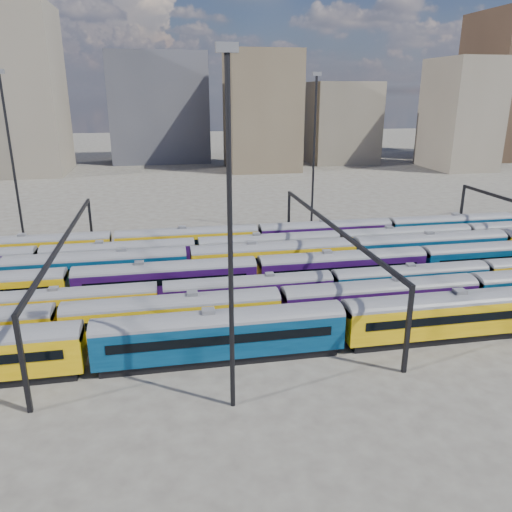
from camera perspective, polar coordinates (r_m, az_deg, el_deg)
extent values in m
plane|color=#444039|center=(59.62, -0.90, -4.14)|extent=(500.00, 500.00, 0.00)
cube|color=black|center=(45.44, -4.02, -11.26)|extent=(20.79, 2.70, 0.77)
cube|color=#042846|center=(44.50, -4.08, -9.06)|extent=(21.88, 3.17, 3.17)
cylinder|color=#4C4C51|center=(43.79, -4.12, -7.21)|extent=(21.88, 3.17, 3.17)
cube|color=black|center=(42.91, -3.83, -9.58)|extent=(19.26, 0.06, 0.82)
cube|color=black|center=(45.76, -4.33, -7.72)|extent=(19.26, 0.06, 0.82)
cube|color=slate|center=(43.44, -4.15, -6.21)|extent=(1.09, 0.98, 0.38)
cube|color=black|center=(52.55, 21.39, -8.27)|extent=(20.79, 2.70, 0.77)
cube|color=#BC8D07|center=(51.74, 21.65, -6.31)|extent=(21.88, 3.17, 3.17)
cylinder|color=#4C4C51|center=(51.13, 21.85, -4.69)|extent=(21.88, 3.17, 3.17)
cube|color=black|center=(50.38, 22.65, -6.64)|extent=(19.26, 0.06, 0.82)
cube|color=black|center=(52.82, 20.79, -5.25)|extent=(19.26, 0.06, 0.82)
cube|color=slate|center=(50.83, 21.96, -3.82)|extent=(1.09, 0.98, 0.38)
cube|color=black|center=(49.66, -9.26, -8.78)|extent=(19.43, 2.52, 0.72)
cube|color=#BC8D07|center=(48.85, -9.37, -6.86)|extent=(20.45, 2.97, 2.97)
cylinder|color=#4C4C51|center=(48.25, -9.46, -5.27)|extent=(20.45, 2.97, 2.97)
cube|color=black|center=(47.34, -9.33, -7.23)|extent=(18.00, 0.06, 0.77)
cube|color=black|center=(50.07, -9.45, -5.77)|extent=(18.00, 0.06, 0.77)
cube|color=slate|center=(47.94, -9.51, -4.40)|extent=(1.02, 0.92, 0.36)
cube|color=black|center=(54.07, 13.78, -6.75)|extent=(19.43, 2.52, 0.72)
cube|color=#1D0733|center=(53.33, 13.92, -4.95)|extent=(20.45, 2.97, 2.97)
cylinder|color=#4C4C51|center=(52.77, 14.05, -3.47)|extent=(20.45, 2.97, 2.97)
cube|color=black|center=(51.95, 14.63, -5.23)|extent=(18.00, 0.06, 0.77)
cube|color=black|center=(54.45, 13.31, -4.00)|extent=(18.00, 0.06, 0.77)
cube|color=slate|center=(52.49, 14.11, -2.67)|extent=(1.02, 0.92, 0.36)
cube|color=black|center=(55.15, -20.63, -6.97)|extent=(17.31, 2.25, 0.64)
cube|color=#BC8D07|center=(54.50, -20.82, -5.41)|extent=(18.22, 2.64, 2.64)
cylinder|color=#4C4C51|center=(54.01, -20.98, -4.12)|extent=(18.22, 2.64, 2.64)
cube|color=black|center=(53.17, -21.09, -5.67)|extent=(16.04, 0.06, 0.68)
cube|color=black|center=(55.60, -20.64, -4.56)|extent=(16.04, 0.06, 0.68)
cube|color=slate|center=(53.76, -21.07, -3.43)|extent=(0.91, 0.82, 0.32)
cube|color=black|center=(54.84, -0.83, -5.86)|extent=(17.31, 2.25, 0.64)
cube|color=#1D0733|center=(54.19, -0.84, -4.27)|extent=(18.22, 2.64, 2.64)
cylinder|color=#4C4C51|center=(53.70, -0.85, -2.97)|extent=(18.22, 2.64, 2.64)
cube|color=black|center=(52.85, -0.59, -4.51)|extent=(16.04, 0.06, 0.68)
cube|color=black|center=(55.30, -1.08, -3.44)|extent=(16.04, 0.06, 0.68)
cube|color=slate|center=(53.45, -0.85, -2.27)|extent=(0.91, 0.82, 0.32)
cube|color=black|center=(60.69, 17.01, -4.25)|extent=(17.31, 2.25, 0.64)
cube|color=#042846|center=(60.10, 17.15, -2.80)|extent=(18.22, 2.64, 2.64)
cylinder|color=#4C4C51|center=(59.65, 17.27, -1.62)|extent=(18.22, 2.64, 2.64)
cube|color=black|center=(58.89, 17.77, -2.97)|extent=(16.04, 0.06, 0.68)
cube|color=black|center=(61.10, 16.61, -2.08)|extent=(16.04, 0.06, 0.68)
cube|color=slate|center=(59.43, 17.33, -0.98)|extent=(0.91, 0.82, 0.32)
cube|color=black|center=(58.75, -10.09, -4.41)|extent=(19.49, 2.53, 0.72)
cube|color=#1D0733|center=(58.07, -10.19, -2.73)|extent=(20.52, 2.97, 2.97)
cylinder|color=#4C4C51|center=(57.56, -10.27, -1.35)|extent=(20.52, 2.97, 2.97)
cube|color=black|center=(56.53, -10.18, -2.93)|extent=(18.05, 0.06, 0.77)
cube|color=black|center=(59.36, -10.23, -1.89)|extent=(18.05, 0.06, 0.77)
cube|color=slate|center=(57.30, -10.32, -0.60)|extent=(1.03, 0.92, 0.36)
cube|color=black|center=(62.37, 9.69, -3.02)|extent=(19.49, 2.53, 0.72)
cube|color=#1D0733|center=(61.73, 9.78, -1.42)|extent=(20.52, 2.97, 2.97)
cylinder|color=#4C4C51|center=(61.25, 9.86, -0.11)|extent=(20.52, 2.97, 2.97)
cube|color=black|center=(60.29, 10.29, -1.58)|extent=(18.05, 0.06, 0.77)
cube|color=black|center=(62.95, 9.33, -0.66)|extent=(18.05, 0.06, 0.77)
cube|color=slate|center=(61.01, 9.90, 0.59)|extent=(1.03, 0.92, 0.36)
cube|color=black|center=(72.25, 25.63, -1.63)|extent=(19.49, 2.53, 0.72)
cube|color=#042846|center=(71.70, 25.83, -0.24)|extent=(20.52, 2.97, 2.97)
cylinder|color=#4C4C51|center=(71.29, 25.99, 0.90)|extent=(20.52, 2.97, 2.97)
cube|color=black|center=(70.46, 26.57, -0.35)|extent=(18.05, 0.06, 0.77)
cube|color=black|center=(72.75, 25.18, 0.40)|extent=(18.05, 0.06, 0.77)
cube|color=slate|center=(71.08, 26.08, 1.51)|extent=(1.03, 0.92, 0.36)
cube|color=black|center=(63.93, -17.42, -3.08)|extent=(20.11, 2.61, 0.74)
cube|color=#042846|center=(63.28, -17.58, -1.47)|extent=(21.17, 3.07, 3.07)
cylinder|color=#4C4C51|center=(62.80, -17.72, -0.15)|extent=(21.17, 3.07, 3.07)
cube|color=black|center=(61.71, -17.77, -1.63)|extent=(18.63, 0.06, 0.79)
cube|color=black|center=(64.63, -17.47, -0.70)|extent=(18.63, 0.06, 0.79)
cube|color=slate|center=(62.56, -17.79, 0.56)|extent=(1.06, 0.95, 0.37)
cube|color=black|center=(64.82, 2.02, -1.91)|extent=(20.11, 2.61, 0.74)
cube|color=#BC8D07|center=(64.19, 2.04, -0.31)|extent=(21.17, 3.07, 3.07)
cylinder|color=#4C4C51|center=(63.72, 2.05, 0.99)|extent=(21.17, 3.07, 3.07)
cube|color=black|center=(62.64, 2.35, -0.44)|extent=(18.63, 0.06, 0.79)
cube|color=black|center=(65.52, 1.74, 0.42)|extent=(18.63, 0.06, 0.79)
cube|color=slate|center=(63.48, 2.06, 1.70)|extent=(1.06, 0.95, 0.37)
cube|color=black|center=(72.57, 19.04, -0.70)|extent=(20.11, 2.61, 0.74)
cube|color=#042846|center=(72.00, 19.20, 0.73)|extent=(21.17, 3.07, 3.07)
cylinder|color=#4C4C51|center=(71.58, 19.33, 1.90)|extent=(21.17, 3.07, 3.07)
cube|color=black|center=(70.62, 19.84, 0.64)|extent=(18.63, 0.06, 0.79)
cube|color=black|center=(73.18, 18.64, 1.37)|extent=(18.63, 0.06, 0.79)
cube|color=slate|center=(71.36, 19.39, 2.53)|extent=(1.06, 0.95, 0.37)
cube|color=black|center=(68.37, -15.16, -1.50)|extent=(18.49, 2.40, 0.68)
cube|color=#1D0733|center=(67.82, -15.28, -0.11)|extent=(19.46, 2.82, 2.82)
cylinder|color=#4C4C51|center=(67.40, -15.38, 1.03)|extent=(19.46, 2.82, 2.82)
cube|color=black|center=(66.36, -15.39, -0.21)|extent=(17.13, 0.06, 0.73)
cube|color=black|center=(69.07, -15.22, 0.53)|extent=(17.13, 0.06, 0.73)
cube|color=slate|center=(67.19, -15.43, 1.64)|extent=(0.97, 0.88, 0.34)
cube|color=black|center=(69.54, 1.52, -0.51)|extent=(18.49, 2.40, 0.68)
cube|color=#042846|center=(68.99, 1.53, 0.87)|extent=(19.46, 2.82, 2.82)
cylinder|color=#4C4C51|center=(68.58, 1.54, 1.99)|extent=(19.46, 2.82, 2.82)
cube|color=black|center=(67.56, 1.79, 0.79)|extent=(17.13, 0.06, 0.73)
cube|color=black|center=(70.23, 1.28, 1.48)|extent=(17.13, 0.06, 0.73)
cube|color=slate|center=(68.37, 1.54, 2.60)|extent=(0.97, 0.88, 0.34)
cube|color=black|center=(76.16, 16.44, 0.42)|extent=(18.49, 2.40, 0.68)
cube|color=#BC8D07|center=(75.66, 16.56, 1.68)|extent=(19.46, 2.82, 2.82)
cylinder|color=#4C4C51|center=(75.29, 16.65, 2.71)|extent=(19.46, 2.82, 2.82)
cube|color=black|center=(74.36, 17.07, 1.62)|extent=(17.13, 0.06, 0.73)
cube|color=black|center=(76.79, 16.10, 2.23)|extent=(17.13, 0.06, 0.73)
cube|color=slate|center=(75.10, 16.70, 3.26)|extent=(0.97, 0.88, 0.34)
cube|color=black|center=(74.93, -23.72, -0.69)|extent=(19.05, 2.47, 0.70)
cube|color=#BC8D07|center=(74.41, -23.89, 0.62)|extent=(20.05, 2.91, 2.91)
cylinder|color=#4C4C51|center=(74.02, -24.04, 1.69)|extent=(20.05, 2.91, 2.91)
cube|color=black|center=(72.94, -24.17, 0.54)|extent=(17.64, 0.06, 0.75)
cube|color=black|center=(75.69, -23.70, 1.21)|extent=(17.64, 0.06, 0.75)
cube|color=slate|center=(73.82, -24.11, 2.27)|extent=(1.00, 0.90, 0.35)
cube|color=black|center=(72.91, -7.76, 0.24)|extent=(19.05, 2.47, 0.70)
cube|color=#BC8D07|center=(72.37, -7.82, 1.59)|extent=(20.05, 2.91, 2.91)
cylinder|color=#4C4C51|center=(71.97, -7.87, 2.70)|extent=(20.05, 2.91, 2.91)
cube|color=black|center=(70.86, -7.77, 1.53)|extent=(17.64, 0.06, 0.75)
cube|color=black|center=(73.69, -7.90, 2.18)|extent=(17.64, 0.06, 0.75)
cube|color=slate|center=(71.77, -7.90, 3.30)|extent=(1.00, 0.90, 0.35)
cube|color=black|center=(76.61, 7.83, 1.13)|extent=(19.05, 2.47, 0.70)
cube|color=#1D0733|center=(76.10, 7.89, 2.43)|extent=(20.05, 2.91, 2.91)
cylinder|color=#4C4C51|center=(75.72, 7.94, 3.48)|extent=(20.05, 2.91, 2.91)
cube|color=black|center=(74.67, 8.26, 2.38)|extent=(17.64, 0.06, 0.75)
cube|color=black|center=(77.35, 7.56, 2.97)|extent=(17.64, 0.06, 0.75)
cube|color=slate|center=(75.53, 7.97, 4.05)|extent=(1.00, 0.90, 0.35)
cube|color=black|center=(85.30, 21.13, 1.82)|extent=(19.05, 2.47, 0.70)
cube|color=#042846|center=(84.84, 21.27, 2.99)|extent=(20.05, 2.91, 2.91)
cylinder|color=#4C4C51|center=(84.50, 21.38, 3.94)|extent=(20.05, 2.91, 2.91)
cube|color=black|center=(83.56, 21.81, 2.95)|extent=(17.64, 0.06, 0.75)
cube|color=black|center=(85.97, 20.79, 3.48)|extent=(17.64, 0.06, 0.75)
cube|color=slate|center=(84.33, 21.44, 4.45)|extent=(1.00, 0.90, 0.35)
cube|color=black|center=(40.54, -25.10, -11.18)|extent=(0.35, 0.35, 8.00)
cube|color=black|center=(77.38, -18.34, 3.34)|extent=(0.35, 0.35, 8.00)
cube|color=black|center=(57.33, -21.05, 1.93)|extent=(0.30, 40.00, 0.45)
cube|color=black|center=(43.62, 16.97, -8.05)|extent=(0.35, 0.35, 8.00)
cube|color=black|center=(79.04, 3.77, 4.54)|extent=(0.35, 0.35, 8.00)
cube|color=black|center=(59.55, 8.60, 3.55)|extent=(0.30, 40.00, 0.45)
cube|color=black|center=(91.14, 22.44, 5.04)|extent=(0.35, 0.35, 8.00)
cylinder|color=black|center=(79.72, -26.00, 9.10)|extent=(0.36, 0.36, 25.00)
cylinder|color=black|center=(34.17, -2.95, 0.78)|extent=(0.36, 0.36, 25.00)
cube|color=slate|center=(32.68, -3.34, 22.71)|extent=(1.40, 0.50, 0.60)
cylinder|color=black|center=(82.63, 6.62, 11.06)|extent=(0.36, 0.36, 25.00)
cube|color=slate|center=(82.03, 6.96, 19.96)|extent=(1.40, 0.50, 0.60)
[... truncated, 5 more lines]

